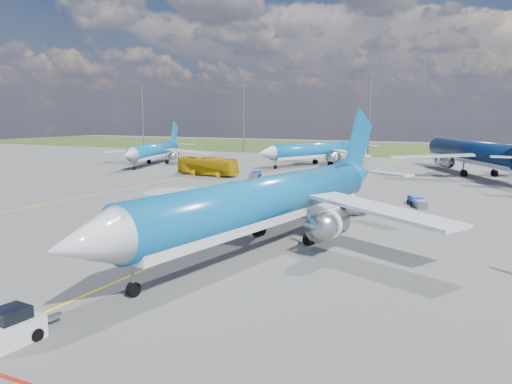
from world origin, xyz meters
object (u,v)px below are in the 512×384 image
at_px(service_car_a, 231,186).
at_px(baggage_tug_w, 417,201).
at_px(baggage_tug_c, 255,174).
at_px(apron_bus, 208,166).
at_px(main_airliner, 266,247).
at_px(pushback_tug, 3,332).
at_px(bg_jet_n, 471,174).
at_px(service_car_b, 289,203).
at_px(bg_jet_nnw, 315,165).
at_px(bg_jet_nw, 154,164).
at_px(service_car_c, 347,209).

height_order(service_car_a, baggage_tug_w, service_car_a).
bearing_deg(baggage_tug_w, baggage_tug_c, 128.12).
relative_size(apron_bus, baggage_tug_c, 2.52).
bearing_deg(main_airliner, apron_bus, 135.97).
xyz_separation_m(pushback_tug, service_car_a, (-15.94, 52.93, -0.15)).
xyz_separation_m(bg_jet_n, service_car_b, (-18.88, -49.93, 0.60)).
relative_size(bg_jet_nnw, bg_jet_n, 0.80).
height_order(pushback_tug, service_car_a, pushback_tug).
bearing_deg(baggage_tug_c, baggage_tug_w, -42.48).
bearing_deg(baggage_tug_c, bg_jet_nnw, 71.37).
bearing_deg(service_car_a, service_car_b, -62.08).
bearing_deg(bg_jet_nw, pushback_tug, -74.61).
distance_m(bg_jet_nnw, bg_jet_n, 34.65).
bearing_deg(main_airliner, service_car_b, 115.04).
distance_m(main_airliner, service_car_c, 17.44).
bearing_deg(bg_jet_nnw, service_car_a, -65.33).
bearing_deg(pushback_tug, main_airliner, 85.45).
relative_size(bg_jet_nw, apron_bus, 2.90).
bearing_deg(bg_jet_n, bg_jet_nw, -18.89).
height_order(bg_jet_nnw, bg_jet_n, bg_jet_n).
xyz_separation_m(apron_bus, service_car_b, (27.66, -25.27, -1.20)).
height_order(baggage_tug_w, baggage_tug_c, baggage_tug_w).
bearing_deg(service_car_b, service_car_a, 82.41).
distance_m(pushback_tug, service_car_b, 42.23).
distance_m(pushback_tug, apron_bus, 73.55).
relative_size(apron_bus, service_car_a, 3.66).
bearing_deg(baggage_tug_w, main_airliner, -131.03).
height_order(bg_jet_nw, main_airliner, main_airliner).
relative_size(main_airliner, service_car_a, 13.01).
bearing_deg(service_car_a, bg_jet_n, 24.42).
distance_m(bg_jet_n, service_car_b, 53.38).
distance_m(main_airliner, baggage_tug_c, 51.14).
xyz_separation_m(main_airliner, baggage_tug_w, (9.04, 27.49, 0.52)).
xyz_separation_m(bg_jet_n, service_car_a, (-33.23, -39.20, 0.60)).
distance_m(bg_jet_n, service_car_a, 51.39).
bearing_deg(main_airliner, bg_jet_nw, 143.49).
bearing_deg(service_car_c, service_car_b, -141.47).
xyz_separation_m(pushback_tug, service_car_b, (-1.60, 42.20, -0.16)).
bearing_deg(service_car_b, pushback_tug, -148.64).
distance_m(service_car_a, service_car_c, 25.43).
relative_size(pushback_tug, baggage_tug_w, 1.09).
height_order(service_car_a, service_car_c, service_car_c).
bearing_deg(bg_jet_n, bg_jet_nnw, -35.09).
height_order(bg_jet_nnw, main_airliner, main_airliner).
distance_m(bg_jet_nnw, service_car_b, 56.36).
distance_m(service_car_a, service_car_b, 17.91).
xyz_separation_m(bg_jet_n, pushback_tug, (-17.28, -92.13, 0.75)).
height_order(main_airliner, service_car_c, main_airliner).
bearing_deg(service_car_b, bg_jet_nw, 81.96).
xyz_separation_m(bg_jet_nw, service_car_b, (50.89, -38.68, 0.60)).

